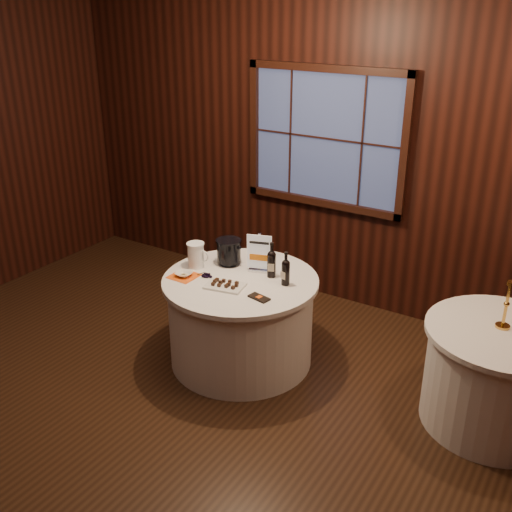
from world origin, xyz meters
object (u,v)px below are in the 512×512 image
Objects in this scene: sign_stand at (259,258)px; port_bottle_left at (271,262)px; side_table at (496,377)px; port_bottle_right at (286,271)px; chocolate_box at (259,298)px; grape_bunch at (206,275)px; brass_candlestick at (505,311)px; main_table at (241,320)px; cracker_bowl at (184,274)px; glass_pitcher at (196,255)px; chocolate_plate at (225,285)px; ice_bucket at (229,251)px.

sign_stand reaches higher than port_bottle_left.
sign_stand is at bearing -177.29° from side_table.
port_bottle_left is (-1.81, -0.13, 0.51)m from side_table.
chocolate_box is at bearing -87.64° from port_bottle_right.
grape_bunch is at bearing -150.37° from sign_stand.
brass_candlestick is (2.22, 0.47, 0.11)m from grape_bunch.
main_table is 0.54m from chocolate_box.
main_table is 0.62m from cracker_bowl.
side_table is 5.02× the size of glass_pitcher.
chocolate_box is 1.25× the size of cracker_bowl.
port_bottle_left is at bearing 59.43° from chocolate_plate.
ice_bucket is 1.65× the size of cracker_bowl.
chocolate_plate reaches higher than main_table.
brass_candlestick is (1.99, 0.53, 0.11)m from chocolate_plate.
cracker_bowl is (-0.61, -0.38, -0.11)m from port_bottle_left.
ice_bucket reaches higher than main_table.
port_bottle_left is at bearing 34.21° from grape_bunch.
cracker_bowl reaches higher than chocolate_box.
glass_pitcher is 0.23m from cracker_bowl.
main_table is 4.26× the size of port_bottle_left.
port_bottle_right is 1.27× the size of ice_bucket.
port_bottle_left is at bearing -2.60° from ice_bucket.
brass_candlestick reaches higher than main_table.
port_bottle_left is 0.66m from glass_pitcher.
main_table is 5.95× the size of glass_pitcher.
grape_bunch is 2.27m from brass_candlestick.
grape_bunch is (-0.25, -0.13, 0.40)m from main_table.
glass_pitcher reaches higher than cracker_bowl.
cracker_bowl is 2.45m from brass_candlestick.
ice_bucket is at bearing -176.22° from brass_candlestick.
side_table is 8.04× the size of cracker_bowl.
chocolate_plate is at bearing -59.43° from ice_bucket.
side_table is 3.03× the size of brass_candlestick.
main_table is at bearing -152.57° from port_bottle_right.
sign_stand is at bearing 79.84° from chocolate_plate.
port_bottle_right is 1.90× the size of grape_bunch.
main_table is 0.44m from chocolate_plate.
port_bottle_right is 0.82m from glass_pitcher.
port_bottle_right reaches higher than main_table.
port_bottle_right is at bearing 92.34° from chocolate_box.
side_table is 2.50m from cracker_bowl.
sign_stand is at bearing -176.15° from brass_candlestick.
port_bottle_right reaches higher than grape_bunch.
brass_candlestick reaches higher than glass_pitcher.
port_bottle_left reaches higher than chocolate_box.
ice_bucket is 1.50× the size of grape_bunch.
port_bottle_right is at bearing 37.60° from chocolate_plate.
grape_bunch is at bearing -147.93° from port_bottle_right.
brass_candlestick is (1.78, 0.17, -0.00)m from port_bottle_left.
port_bottle_left is (0.14, -0.04, 0.02)m from sign_stand.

